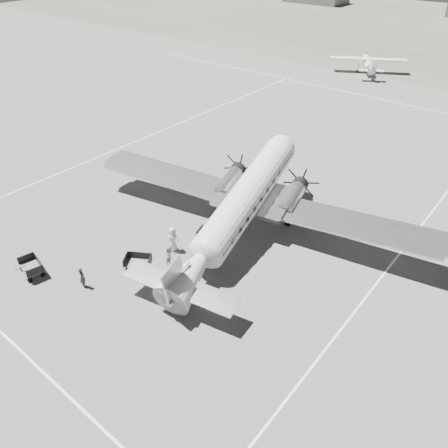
{
  "coord_description": "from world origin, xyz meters",
  "views": [
    {
      "loc": [
        17.8,
        -19.31,
        19.6
      ],
      "look_at": [
        1.75,
        0.42,
        2.2
      ],
      "focal_mm": 35.0,
      "sensor_mm": 36.0,
      "label": 1
    }
  ],
  "objects_px": {
    "dc3_airliner": "(241,207)",
    "ground_crew": "(82,277)",
    "ramp_agent": "(170,255)",
    "baggage_cart_far": "(31,267)",
    "passenger": "(173,239)",
    "light_plane_left": "(368,65)",
    "baggage_cart_near": "(138,263)"
  },
  "relations": [
    {
      "from": "dc3_airliner",
      "to": "ground_crew",
      "type": "bearing_deg",
      "value": -123.79
    },
    {
      "from": "ramp_agent",
      "to": "baggage_cart_far",
      "type": "bearing_deg",
      "value": 124.84
    },
    {
      "from": "passenger",
      "to": "ramp_agent",
      "type": "bearing_deg",
      "value": -139.89
    },
    {
      "from": "baggage_cart_far",
      "to": "passenger",
      "type": "distance_m",
      "value": 9.7
    },
    {
      "from": "ground_crew",
      "to": "ramp_agent",
      "type": "distance_m",
      "value": 5.92
    },
    {
      "from": "ramp_agent",
      "to": "dc3_airliner",
      "type": "bearing_deg",
      "value": -27.67
    },
    {
      "from": "ramp_agent",
      "to": "light_plane_left",
      "type": "bearing_deg",
      "value": -0.35
    },
    {
      "from": "dc3_airliner",
      "to": "light_plane_left",
      "type": "xyz_separation_m",
      "value": [
        -11.46,
        48.53,
        -1.43
      ]
    },
    {
      "from": "baggage_cart_far",
      "to": "ramp_agent",
      "type": "distance_m",
      "value": 9.35
    },
    {
      "from": "baggage_cart_far",
      "to": "ramp_agent",
      "type": "xyz_separation_m",
      "value": [
        6.57,
        6.65,
        0.23
      ]
    },
    {
      "from": "light_plane_left",
      "to": "baggage_cart_near",
      "type": "xyz_separation_m",
      "value": [
        8.32,
        -56.01,
        -0.72
      ]
    },
    {
      "from": "light_plane_left",
      "to": "passenger",
      "type": "bearing_deg",
      "value": -110.35
    },
    {
      "from": "dc3_airliner",
      "to": "light_plane_left",
      "type": "distance_m",
      "value": 49.88
    },
    {
      "from": "baggage_cart_near",
      "to": "light_plane_left",
      "type": "bearing_deg",
      "value": 66.92
    },
    {
      "from": "dc3_airliner",
      "to": "passenger",
      "type": "xyz_separation_m",
      "value": [
        -2.78,
        -4.45,
        -1.71
      ]
    },
    {
      "from": "ground_crew",
      "to": "ramp_agent",
      "type": "xyz_separation_m",
      "value": [
        2.82,
        5.21,
        0.01
      ]
    },
    {
      "from": "baggage_cart_far",
      "to": "light_plane_left",
      "type": "bearing_deg",
      "value": 105.16
    },
    {
      "from": "light_plane_left",
      "to": "baggage_cart_far",
      "type": "xyz_separation_m",
      "value": [
        3.11,
        -60.9,
        -0.7
      ]
    },
    {
      "from": "baggage_cart_near",
      "to": "baggage_cart_far",
      "type": "xyz_separation_m",
      "value": [
        -5.21,
        -4.89,
        0.02
      ]
    },
    {
      "from": "ground_crew",
      "to": "ramp_agent",
      "type": "height_order",
      "value": "ramp_agent"
    },
    {
      "from": "ground_crew",
      "to": "baggage_cart_near",
      "type": "bearing_deg",
      "value": -110.19
    },
    {
      "from": "baggage_cart_near",
      "to": "baggage_cart_far",
      "type": "bearing_deg",
      "value": -168.35
    },
    {
      "from": "baggage_cart_near",
      "to": "ramp_agent",
      "type": "bearing_deg",
      "value": 20.65
    },
    {
      "from": "light_plane_left",
      "to": "passenger",
      "type": "distance_m",
      "value": 53.68
    },
    {
      "from": "ground_crew",
      "to": "passenger",
      "type": "bearing_deg",
      "value": -102.9
    },
    {
      "from": "dc3_airliner",
      "to": "baggage_cart_near",
      "type": "bearing_deg",
      "value": -123.75
    },
    {
      "from": "baggage_cart_far",
      "to": "ground_crew",
      "type": "bearing_deg",
      "value": 33.17
    },
    {
      "from": "light_plane_left",
      "to": "ground_crew",
      "type": "relative_size",
      "value": 7.84
    },
    {
      "from": "ramp_agent",
      "to": "passenger",
      "type": "distance_m",
      "value": 1.64
    },
    {
      "from": "baggage_cart_far",
      "to": "baggage_cart_near",
      "type": "bearing_deg",
      "value": 55.42
    },
    {
      "from": "light_plane_left",
      "to": "passenger",
      "type": "relative_size",
      "value": 6.23
    },
    {
      "from": "dc3_airliner",
      "to": "passenger",
      "type": "height_order",
      "value": "dc3_airliner"
    }
  ]
}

